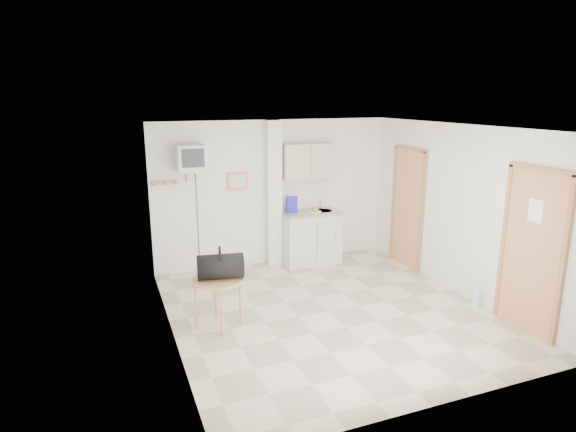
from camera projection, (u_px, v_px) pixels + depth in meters
name	position (u px, v px, depth m)	size (l,w,h in m)	color
ground	(329.00, 311.00, 6.63)	(4.50, 4.50, 0.00)	beige
room_envelope	(345.00, 200.00, 6.42)	(4.24, 4.54, 2.55)	white
kitchenette	(309.00, 218.00, 8.45)	(1.03, 0.58, 2.10)	silver
crt_television	(191.00, 159.00, 7.48)	(0.44, 0.45, 2.15)	slate
round_table	(218.00, 284.00, 6.09)	(0.65, 0.65, 0.64)	#BD7847
duffel_bag	(220.00, 266.00, 6.03)	(0.62, 0.41, 0.43)	black
water_bottle	(477.00, 297.00, 6.72)	(0.11, 0.11, 0.33)	silver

